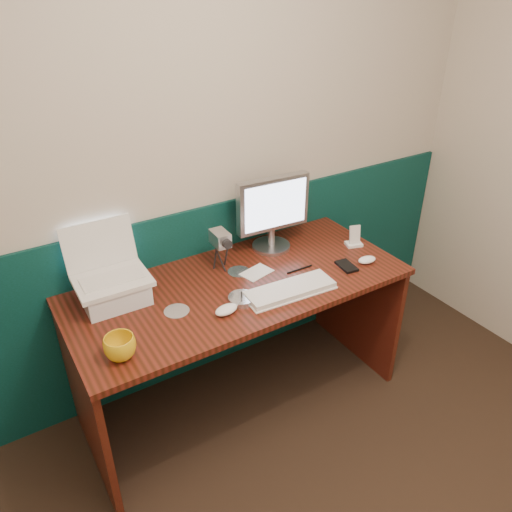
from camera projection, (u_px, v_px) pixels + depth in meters
back_wall at (181, 162)px, 2.32m from camera, size 3.50×0.04×2.50m
wainscot at (193, 296)px, 2.69m from camera, size 3.48×0.02×1.00m
desk at (240, 345)px, 2.53m from camera, size 1.60×0.70×0.75m
laptop_riser at (114, 292)px, 2.19m from camera, size 0.28×0.24×0.09m
laptop at (108, 257)px, 2.10m from camera, size 0.32×0.25×0.26m
monitor at (272, 214)px, 2.54m from camera, size 0.40×0.14×0.39m
keyboard at (290, 290)px, 2.27m from camera, size 0.43×0.17×0.02m
mouse_right at (367, 260)px, 2.50m from camera, size 0.10×0.07×0.03m
mouse_left at (226, 310)px, 2.13m from camera, size 0.12×0.08×0.04m
mug at (120, 347)px, 1.87m from camera, size 0.16×0.16×0.10m
camcorder at (221, 251)px, 2.41m from camera, size 0.09×0.13×0.19m
cd_spindle at (242, 299)px, 2.21m from camera, size 0.12×0.12×0.03m
cd_loose_a at (177, 311)px, 2.15m from camera, size 0.11×0.11×0.00m
cd_loose_b at (239, 271)px, 2.43m from camera, size 0.11×0.11×0.00m
pen at (300, 269)px, 2.44m from camera, size 0.14×0.01×0.01m
papers at (257, 272)px, 2.42m from camera, size 0.17×0.13×0.00m
dock at (354, 244)px, 2.66m from camera, size 0.10×0.09×0.02m
music_player at (355, 235)px, 2.63m from camera, size 0.06×0.04×0.10m
pda at (347, 266)px, 2.46m from camera, size 0.08×0.12×0.01m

